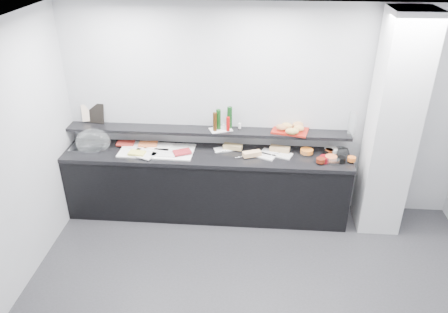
# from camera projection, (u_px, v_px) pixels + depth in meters

# --- Properties ---
(back_wall) EXTENTS (5.00, 0.02, 2.70)m
(back_wall) POSITION_uv_depth(u_px,v_px,m) (263.00, 113.00, 5.49)
(back_wall) COLOR #AFB2B7
(back_wall) RESTS_ON ground
(ceiling) EXTENTS (5.00, 5.00, 0.00)m
(ceiling) POSITION_uv_depth(u_px,v_px,m) (271.00, 44.00, 3.10)
(ceiling) COLOR white
(ceiling) RESTS_ON back_wall
(column) EXTENTS (0.50, 0.50, 2.70)m
(column) POSITION_uv_depth(u_px,v_px,m) (392.00, 128.00, 5.08)
(column) COLOR silver
(column) RESTS_ON ground
(buffet_cabinet) EXTENTS (3.60, 0.60, 0.85)m
(buffet_cabinet) POSITION_uv_depth(u_px,v_px,m) (207.00, 185.00, 5.72)
(buffet_cabinet) COLOR black
(buffet_cabinet) RESTS_ON ground
(counter_top) EXTENTS (3.62, 0.62, 0.05)m
(counter_top) POSITION_uv_depth(u_px,v_px,m) (206.00, 155.00, 5.50)
(counter_top) COLOR black
(counter_top) RESTS_ON buffet_cabinet
(wall_shelf) EXTENTS (3.60, 0.25, 0.04)m
(wall_shelf) POSITION_uv_depth(u_px,v_px,m) (207.00, 131.00, 5.54)
(wall_shelf) COLOR black
(wall_shelf) RESTS_ON back_wall
(cloche_base) EXTENTS (0.40, 0.27, 0.04)m
(cloche_base) POSITION_uv_depth(u_px,v_px,m) (87.00, 148.00, 5.58)
(cloche_base) COLOR #B0B3B7
(cloche_base) RESTS_ON counter_top
(cloche_dome) EXTENTS (0.48, 0.37, 0.34)m
(cloche_dome) POSITION_uv_depth(u_px,v_px,m) (93.00, 142.00, 5.51)
(cloche_dome) COLOR white
(cloche_dome) RESTS_ON cloche_base
(linen_runner) EXTENTS (0.95, 0.47, 0.01)m
(linen_runner) POSITION_uv_depth(u_px,v_px,m) (157.00, 151.00, 5.54)
(linen_runner) COLOR white
(linen_runner) RESTS_ON counter_top
(platter_meat_a) EXTENTS (0.32, 0.27, 0.01)m
(platter_meat_a) POSITION_uv_depth(u_px,v_px,m) (134.00, 146.00, 5.63)
(platter_meat_a) COLOR white
(platter_meat_a) RESTS_ON linen_runner
(food_meat_a) EXTENTS (0.23, 0.16, 0.02)m
(food_meat_a) POSITION_uv_depth(u_px,v_px,m) (126.00, 143.00, 5.66)
(food_meat_a) COLOR maroon
(food_meat_a) RESTS_ON platter_meat_a
(platter_salmon) EXTENTS (0.31, 0.24, 0.01)m
(platter_salmon) POSITION_uv_depth(u_px,v_px,m) (160.00, 147.00, 5.60)
(platter_salmon) COLOR white
(platter_salmon) RESTS_ON linen_runner
(food_salmon) EXTENTS (0.25, 0.17, 0.02)m
(food_salmon) POSITION_uv_depth(u_px,v_px,m) (148.00, 144.00, 5.64)
(food_salmon) COLOR orange
(food_salmon) RESTS_ON platter_salmon
(platter_cheese) EXTENTS (0.36, 0.30, 0.01)m
(platter_cheese) POSITION_uv_depth(u_px,v_px,m) (143.00, 154.00, 5.43)
(platter_cheese) COLOR white
(platter_cheese) RESTS_ON linen_runner
(food_cheese) EXTENTS (0.22, 0.15, 0.02)m
(food_cheese) POSITION_uv_depth(u_px,v_px,m) (137.00, 153.00, 5.42)
(food_cheese) COLOR #F8F260
(food_cheese) RESTS_ON platter_cheese
(platter_meat_b) EXTENTS (0.31, 0.21, 0.01)m
(platter_meat_b) POSITION_uv_depth(u_px,v_px,m) (164.00, 153.00, 5.46)
(platter_meat_b) COLOR white
(platter_meat_b) RESTS_ON linen_runner
(food_meat_b) EXTENTS (0.25, 0.22, 0.02)m
(food_meat_b) POSITION_uv_depth(u_px,v_px,m) (182.00, 152.00, 5.44)
(food_meat_b) COLOR maroon
(food_meat_b) RESTS_ON platter_meat_b
(sandwich_plate_left) EXTENTS (0.32, 0.22, 0.01)m
(sandwich_plate_left) POSITION_uv_depth(u_px,v_px,m) (226.00, 149.00, 5.58)
(sandwich_plate_left) COLOR white
(sandwich_plate_left) RESTS_ON counter_top
(sandwich_food_left) EXTENTS (0.25, 0.14, 0.06)m
(sandwich_food_left) POSITION_uv_depth(u_px,v_px,m) (233.00, 147.00, 5.56)
(sandwich_food_left) COLOR tan
(sandwich_food_left) RESTS_ON sandwich_plate_left
(tongs_left) EXTENTS (0.14, 0.08, 0.01)m
(tongs_left) POSITION_uv_depth(u_px,v_px,m) (221.00, 152.00, 5.50)
(tongs_left) COLOR silver
(tongs_left) RESTS_ON sandwich_plate_left
(sandwich_plate_mid) EXTENTS (0.36, 0.27, 0.01)m
(sandwich_plate_mid) POSITION_uv_depth(u_px,v_px,m) (262.00, 155.00, 5.43)
(sandwich_plate_mid) COLOR white
(sandwich_plate_mid) RESTS_ON counter_top
(sandwich_food_mid) EXTENTS (0.24, 0.17, 0.06)m
(sandwich_food_mid) POSITION_uv_depth(u_px,v_px,m) (252.00, 154.00, 5.39)
(sandwich_food_mid) COLOR #E5B078
(sandwich_food_mid) RESTS_ON sandwich_plate_mid
(tongs_mid) EXTENTS (0.15, 0.07, 0.01)m
(tongs_mid) POSITION_uv_depth(u_px,v_px,m) (241.00, 157.00, 5.37)
(tongs_mid) COLOR silver
(tongs_mid) RESTS_ON sandwich_plate_mid
(sandwich_plate_right) EXTENTS (0.43, 0.30, 0.01)m
(sandwich_plate_right) POSITION_uv_depth(u_px,v_px,m) (276.00, 154.00, 5.47)
(sandwich_plate_right) COLOR silver
(sandwich_plate_right) RESTS_ON counter_top
(sandwich_food_right) EXTENTS (0.26, 0.15, 0.06)m
(sandwich_food_right) POSITION_uv_depth(u_px,v_px,m) (280.00, 149.00, 5.51)
(sandwich_food_right) COLOR tan
(sandwich_food_right) RESTS_ON sandwich_plate_right
(tongs_right) EXTENTS (0.14, 0.09, 0.01)m
(tongs_right) POSITION_uv_depth(u_px,v_px,m) (276.00, 154.00, 5.45)
(tongs_right) COLOR silver
(tongs_right) RESTS_ON sandwich_plate_right
(bowl_glass_fruit) EXTENTS (0.18, 0.18, 0.07)m
(bowl_glass_fruit) POSITION_uv_depth(u_px,v_px,m) (306.00, 152.00, 5.45)
(bowl_glass_fruit) COLOR silver
(bowl_glass_fruit) RESTS_ON counter_top
(fill_glass_fruit) EXTENTS (0.21, 0.21, 0.05)m
(fill_glass_fruit) POSITION_uv_depth(u_px,v_px,m) (307.00, 151.00, 5.45)
(fill_glass_fruit) COLOR orange
(fill_glass_fruit) RESTS_ON bowl_glass_fruit
(bowl_black_jam) EXTENTS (0.15, 0.15, 0.07)m
(bowl_black_jam) POSITION_uv_depth(u_px,v_px,m) (328.00, 152.00, 5.45)
(bowl_black_jam) COLOR black
(bowl_black_jam) RESTS_ON counter_top
(fill_black_jam) EXTENTS (0.13, 0.13, 0.05)m
(fill_black_jam) POSITION_uv_depth(u_px,v_px,m) (329.00, 152.00, 5.44)
(fill_black_jam) COLOR #5C220D
(fill_black_jam) RESTS_ON bowl_black_jam
(bowl_glass_cream) EXTENTS (0.20, 0.20, 0.07)m
(bowl_glass_cream) POSITION_uv_depth(u_px,v_px,m) (341.00, 151.00, 5.47)
(bowl_glass_cream) COLOR white
(bowl_glass_cream) RESTS_ON counter_top
(fill_glass_cream) EXTENTS (0.19, 0.19, 0.05)m
(fill_glass_cream) POSITION_uv_depth(u_px,v_px,m) (331.00, 150.00, 5.47)
(fill_glass_cream) COLOR silver
(fill_glass_cream) RESTS_ON bowl_glass_cream
(bowl_red_jam) EXTENTS (0.16, 0.16, 0.07)m
(bowl_red_jam) POSITION_uv_depth(u_px,v_px,m) (325.00, 159.00, 5.29)
(bowl_red_jam) COLOR maroon
(bowl_red_jam) RESTS_ON counter_top
(fill_red_jam) EXTENTS (0.13, 0.13, 0.05)m
(fill_red_jam) POSITION_uv_depth(u_px,v_px,m) (321.00, 160.00, 5.23)
(fill_red_jam) COLOR #5B1B0D
(fill_red_jam) RESTS_ON bowl_red_jam
(bowl_glass_salmon) EXTENTS (0.20, 0.20, 0.07)m
(bowl_glass_salmon) POSITION_uv_depth(u_px,v_px,m) (333.00, 161.00, 5.25)
(bowl_glass_salmon) COLOR white
(bowl_glass_salmon) RESTS_ON counter_top
(fill_glass_salmon) EXTENTS (0.15, 0.15, 0.05)m
(fill_glass_salmon) POSITION_uv_depth(u_px,v_px,m) (331.00, 158.00, 5.29)
(fill_glass_salmon) COLOR orange
(fill_glass_salmon) RESTS_ON bowl_glass_salmon
(bowl_black_fruit) EXTENTS (0.13, 0.13, 0.07)m
(bowl_black_fruit) POSITION_uv_depth(u_px,v_px,m) (341.00, 160.00, 5.27)
(bowl_black_fruit) COLOR black
(bowl_black_fruit) RESTS_ON counter_top
(fill_black_fruit) EXTENTS (0.10, 0.10, 0.05)m
(fill_black_fruit) POSITION_uv_depth(u_px,v_px,m) (352.00, 159.00, 5.26)
(fill_black_fruit) COLOR orange
(fill_black_fruit) RESTS_ON bowl_black_fruit
(framed_print) EXTENTS (0.25, 0.11, 0.26)m
(framed_print) POSITION_uv_depth(u_px,v_px,m) (95.00, 113.00, 5.67)
(framed_print) COLOR black
(framed_print) RESTS_ON wall_shelf
(print_art) EXTENTS (0.17, 0.10, 0.22)m
(print_art) POSITION_uv_depth(u_px,v_px,m) (88.00, 113.00, 5.68)
(print_art) COLOR beige
(print_art) RESTS_ON framed_print
(condiment_tray) EXTENTS (0.32, 0.26, 0.01)m
(condiment_tray) POSITION_uv_depth(u_px,v_px,m) (221.00, 130.00, 5.52)
(condiment_tray) COLOR white
(condiment_tray) RESTS_ON wall_shelf
(bottle_green_a) EXTENTS (0.07, 0.07, 0.26)m
(bottle_green_a) POSITION_uv_depth(u_px,v_px,m) (218.00, 119.00, 5.46)
(bottle_green_a) COLOR #103E12
(bottle_green_a) RESTS_ON condiment_tray
(bottle_brown) EXTENTS (0.05, 0.05, 0.24)m
(bottle_brown) POSITION_uv_depth(u_px,v_px,m) (215.00, 122.00, 5.42)
(bottle_brown) COLOR #3A210A
(bottle_brown) RESTS_ON condiment_tray
(bottle_green_b) EXTENTS (0.08, 0.08, 0.28)m
(bottle_green_b) POSITION_uv_depth(u_px,v_px,m) (230.00, 118.00, 5.48)
(bottle_green_b) COLOR #0F3814
(bottle_green_b) RESTS_ON condiment_tray
(bottle_hot) EXTENTS (0.05, 0.05, 0.18)m
(bottle_hot) POSITION_uv_depth(u_px,v_px,m) (228.00, 124.00, 5.43)
(bottle_hot) COLOR #A90C0C
(bottle_hot) RESTS_ON condiment_tray
(shaker_salt) EXTENTS (0.03, 0.03, 0.07)m
(shaker_salt) POSITION_uv_depth(u_px,v_px,m) (224.00, 127.00, 5.49)
(shaker_salt) COLOR white
(shaker_salt) RESTS_ON condiment_tray
(shaker_pepper) EXTENTS (0.04, 0.04, 0.07)m
(shaker_pepper) POSITION_uv_depth(u_px,v_px,m) (240.00, 126.00, 5.52)
(shaker_pepper) COLOR white
(shaker_pepper) RESTS_ON condiment_tray
(bread_tray) EXTENTS (0.49, 0.40, 0.02)m
(bread_tray) POSITION_uv_depth(u_px,v_px,m) (290.00, 130.00, 5.48)
(bread_tray) COLOR #9E1B11
(bread_tray) RESTS_ON wall_shelf
(bread_roll_nw) EXTENTS (0.17, 0.14, 0.08)m
(bread_roll_nw) POSITION_uv_depth(u_px,v_px,m) (287.00, 126.00, 5.48)
(bread_roll_nw) COLOR tan
(bread_roll_nw) RESTS_ON bread_tray
(bread_roll_n) EXTENTS (0.16, 0.12, 0.08)m
(bread_roll_n) POSITION_uv_depth(u_px,v_px,m) (298.00, 125.00, 5.51)
(bread_roll_n) COLOR #BF8149
(bread_roll_n) RESTS_ON bread_tray
(bread_roll_ne) EXTENTS (0.14, 0.10, 0.08)m
(bread_roll_ne) POSITION_uv_depth(u_px,v_px,m) (299.00, 127.00, 5.45)
(bread_roll_ne) COLOR #AB7141
(bread_roll_ne) RESTS_ON bread_tray
(bread_roll_sw) EXTENTS (0.15, 0.11, 0.08)m
(bread_roll_sw) POSITION_uv_depth(u_px,v_px,m) (291.00, 131.00, 5.34)
(bread_roll_sw) COLOR tan
(bread_roll_sw) RESTS_ON bread_tray
(bread_roll_s) EXTENTS (0.15, 0.11, 0.08)m
(bread_roll_s) POSITION_uv_depth(u_px,v_px,m) (293.00, 131.00, 5.34)
(bread_roll_s) COLOR #B69345
(bread_roll_s) RESTS_ON bread_tray
(bread_roll_midw) EXTENTS (0.16, 0.13, 0.08)m
(bread_roll_midw) POSITION_uv_depth(u_px,v_px,m) (281.00, 127.00, 5.44)
(bread_roll_midw) COLOR #AA6E41
(bread_roll_midw) RESTS_ON bread_tray
(bread_roll_mide) EXTENTS (0.14, 0.09, 0.08)m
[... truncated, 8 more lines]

